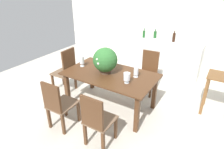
# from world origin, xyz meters

# --- Properties ---
(ground_plane) EXTENTS (7.04, 7.04, 0.00)m
(ground_plane) POSITION_xyz_m (0.00, 0.00, 0.00)
(ground_plane) COLOR beige
(back_wall) EXTENTS (6.40, 0.10, 2.60)m
(back_wall) POSITION_xyz_m (0.00, 2.60, 1.30)
(back_wall) COLOR silver
(back_wall) RESTS_ON ground
(dining_table) EXTENTS (1.76, 1.02, 0.74)m
(dining_table) POSITION_xyz_m (0.00, -0.02, 0.64)
(dining_table) COLOR #4C2D19
(dining_table) RESTS_ON ground
(chair_near_right) EXTENTS (0.41, 0.44, 0.93)m
(chair_near_right) POSITION_xyz_m (0.40, -1.03, 0.51)
(chair_near_right) COLOR #4C2D19
(chair_near_right) RESTS_ON ground
(chair_head_end) EXTENTS (0.47, 0.43, 1.04)m
(chair_head_end) POSITION_xyz_m (-1.17, -0.01, 0.55)
(chair_head_end) COLOR #4C2D19
(chair_head_end) RESTS_ON ground
(chair_far_right) EXTENTS (0.44, 0.49, 0.94)m
(chair_far_right) POSITION_xyz_m (0.39, 1.00, 0.51)
(chair_far_right) COLOR #4C2D19
(chair_far_right) RESTS_ON ground
(chair_near_left) EXTENTS (0.41, 0.48, 0.93)m
(chair_near_left) POSITION_xyz_m (-0.39, -1.03, 0.50)
(chair_near_left) COLOR #4C2D19
(chair_near_left) RESTS_ON ground
(flower_centerpiece) EXTENTS (0.46, 0.47, 0.50)m
(flower_centerpiece) POSITION_xyz_m (-0.10, -0.03, 1.00)
(flower_centerpiece) COLOR #4C3828
(flower_centerpiece) RESTS_ON dining_table
(crystal_vase_left) EXTENTS (0.09, 0.09, 0.20)m
(crystal_vase_left) POSITION_xyz_m (0.48, 0.12, 0.86)
(crystal_vase_left) COLOR silver
(crystal_vase_left) RESTS_ON dining_table
(crystal_vase_center_near) EXTENTS (0.09, 0.09, 0.22)m
(crystal_vase_center_near) POSITION_xyz_m (-0.69, -0.02, 0.87)
(crystal_vase_center_near) COLOR silver
(crystal_vase_center_near) RESTS_ON dining_table
(crystal_vase_right) EXTENTS (0.12, 0.12, 0.19)m
(crystal_vase_right) POSITION_xyz_m (0.44, -0.18, 0.86)
(crystal_vase_right) COLOR silver
(crystal_vase_right) RESTS_ON dining_table
(wine_glass) EXTENTS (0.06, 0.06, 0.15)m
(wine_glass) POSITION_xyz_m (-0.27, 0.33, 0.85)
(wine_glass) COLOR silver
(wine_glass) RESTS_ON dining_table
(kitchen_counter) EXTENTS (1.89, 0.59, 0.93)m
(kitchen_counter) POSITION_xyz_m (0.39, 2.05, 0.47)
(kitchen_counter) COLOR silver
(kitchen_counter) RESTS_ON ground
(wine_bottle_amber) EXTENTS (0.07, 0.07, 0.25)m
(wine_bottle_amber) POSITION_xyz_m (-0.23, 2.08, 1.03)
(wine_bottle_amber) COLOR #194C1E
(wine_bottle_amber) RESTS_ON kitchen_counter
(wine_bottle_tall) EXTENTS (0.07, 0.07, 0.28)m
(wine_bottle_tall) POSITION_xyz_m (0.58, 2.11, 1.05)
(wine_bottle_tall) COLOR black
(wine_bottle_tall) RESTS_ON kitchen_counter
(wine_bottle_dark) EXTENTS (0.08, 0.08, 0.24)m
(wine_bottle_dark) POSITION_xyz_m (0.05, 2.21, 1.02)
(wine_bottle_dark) COLOR #194C1E
(wine_bottle_dark) RESTS_ON kitchen_counter
(side_table) EXTENTS (0.64, 0.47, 0.80)m
(side_table) POSITION_xyz_m (1.92, 0.88, 0.58)
(side_table) COLOR brown
(side_table) RESTS_ON ground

